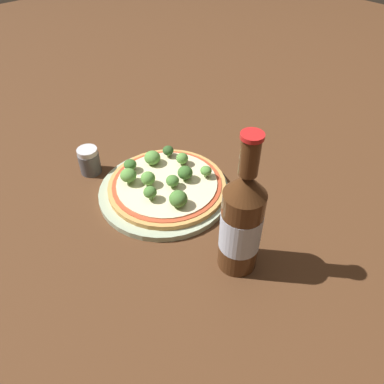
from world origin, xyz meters
TOP-DOWN VIEW (x-y plane):
  - ground_plane at (0.00, 0.00)m, footprint 3.00×3.00m
  - plate at (-0.02, -0.02)m, footprint 0.25×0.25m
  - pizza at (-0.02, -0.02)m, footprint 0.23×0.23m
  - broccoli_floret_0 at (-0.03, -0.05)m, footprint 0.03×0.03m
  - broccoli_floret_1 at (-0.08, 0.00)m, footprint 0.03×0.03m
  - broccoli_floret_2 at (0.00, -0.07)m, footprint 0.02×0.02m
  - broccoli_floret_3 at (-0.06, -0.07)m, footprint 0.03×0.03m
  - broccoli_floret_4 at (0.02, 0.05)m, footprint 0.02×0.02m
  - broccoli_floret_5 at (-0.00, -0.02)m, footprint 0.02×0.02m
  - broccoli_floret_6 at (0.00, 0.01)m, footprint 0.03×0.03m
  - broccoli_floret_7 at (0.05, -0.04)m, footprint 0.03×0.03m
  - broccoli_floret_8 at (-0.09, -0.05)m, footprint 0.03×0.03m
  - broccoli_floret_9 at (-0.08, 0.04)m, footprint 0.02×0.02m
  - broccoli_floret_10 at (-0.04, 0.04)m, footprint 0.02×0.02m
  - beer_bottle at (0.19, -0.04)m, footprint 0.06×0.06m
  - pepper_shaker at (-0.17, -0.09)m, footprint 0.04×0.04m

SIDE VIEW (x-z plane):
  - ground_plane at x=0.00m, z-range 0.00..0.00m
  - plate at x=-0.02m, z-range 0.00..0.01m
  - pizza at x=-0.02m, z-range 0.01..0.03m
  - pepper_shaker at x=-0.17m, z-range 0.00..0.06m
  - broccoli_floret_1 at x=-0.08m, z-range 0.03..0.05m
  - broccoli_floret_9 at x=-0.08m, z-range 0.03..0.05m
  - broccoli_floret_10 at x=-0.04m, z-range 0.03..0.05m
  - broccoli_floret_5 at x=0.00m, z-range 0.03..0.05m
  - broccoli_floret_4 at x=0.02m, z-range 0.03..0.05m
  - broccoli_floret_8 at x=-0.09m, z-range 0.03..0.05m
  - broccoli_floret_7 at x=0.05m, z-range 0.03..0.06m
  - broccoli_floret_0 at x=-0.03m, z-range 0.03..0.06m
  - broccoli_floret_6 at x=0.00m, z-range 0.03..0.06m
  - broccoli_floret_2 at x=0.00m, z-range 0.03..0.06m
  - broccoli_floret_3 at x=-0.06m, z-range 0.03..0.06m
  - beer_bottle at x=0.19m, z-range -0.03..0.22m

